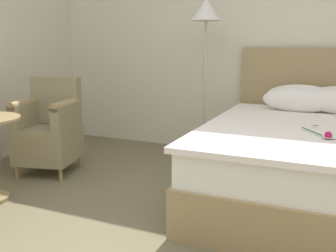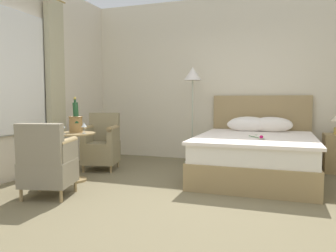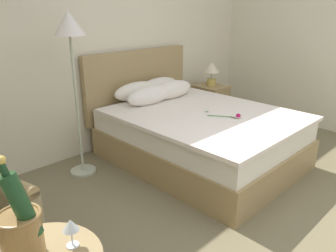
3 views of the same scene
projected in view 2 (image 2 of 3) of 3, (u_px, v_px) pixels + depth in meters
The scene contains 10 objects.
ground_plane at pixel (195, 205), 3.58m from camera, with size 6.90×6.90×0.00m, color #73684A.
wall_headboard_side at pixel (233, 80), 6.04m from camera, with size 5.52×0.12×3.01m.
bed at pixel (256, 152), 4.90m from camera, with size 1.68×2.21×1.22m.
floor_lamp_brass at pixel (193, 84), 5.78m from camera, with size 0.31×0.31×1.72m.
side_table_round at pixel (74, 151), 4.58m from camera, with size 0.59×0.59×0.68m.
champagne_bucket at pixel (76, 122), 4.62m from camera, with size 0.20×0.20×0.50m.
wine_glass_near_bucket at pixel (63, 126), 4.42m from camera, with size 0.07×0.07×0.14m.
wine_glass_near_edge at pixel (84, 125), 4.49m from camera, with size 0.08×0.08×0.15m.
armchair_by_window at pixel (102, 144), 5.35m from camera, with size 0.63×0.65×0.93m.
armchair_facing_bed at pixel (47, 162), 3.81m from camera, with size 0.65×0.64×0.88m.
Camera 2 is at (0.85, -3.40, 1.15)m, focal length 35.00 mm.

